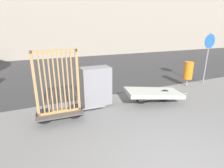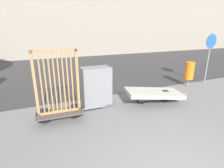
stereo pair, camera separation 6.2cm
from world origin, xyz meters
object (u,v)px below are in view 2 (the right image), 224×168
Objects in this scene: utility_cabinet at (96,88)px; trash_bin at (189,71)px; bike_cart_with_bedframe at (59,97)px; bike_cart_with_mattress at (154,94)px; sign_post at (210,51)px.

trash_bin is at bearing 4.84° from utility_cabinet.
bike_cart_with_bedframe is 1.40m from utility_cabinet.
bike_cart_with_mattress is (3.18, -0.00, -0.37)m from bike_cart_with_bedframe.
bike_cart_with_bedframe is at bearing -170.50° from trash_bin.
bike_cart_with_bedframe is 6.97m from sign_post.
bike_cart_with_mattress is 2.79m from trash_bin.
utility_cabinet reaches higher than bike_cart_with_mattress.
trash_bin is (2.60, 0.97, 0.37)m from bike_cart_with_mattress.
utility_cabinet is 4.53m from trash_bin.
utility_cabinet is at bearing -176.18° from sign_post.
bike_cart_with_bedframe is at bearing -155.18° from utility_cabinet.
utility_cabinet is 5.67m from sign_post.
sign_post reaches higher than bike_cart_with_bedframe.
bike_cart_with_bedframe is 0.85× the size of bike_cart_with_mattress.
trash_bin is at bearing 12.60° from bike_cart_with_bedframe.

